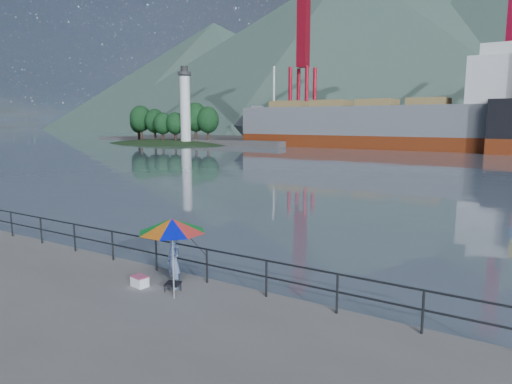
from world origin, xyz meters
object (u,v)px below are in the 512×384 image
Objects in this scene: beach_umbrella at (172,225)px; bulk_carrier at (398,123)px; fisherman at (174,261)px; cooler_bag at (140,282)px.

bulk_carrier is at bearing 100.65° from beach_umbrella.
bulk_carrier is at bearing 123.00° from fisherman.
bulk_carrier is (-12.80, 70.18, 3.32)m from fisherman.
fisherman is at bearing 131.58° from beach_umbrella.
beach_umbrella reaches higher than cooler_bag.
bulk_carrier is (-13.30, 70.74, 2.12)m from beach_umbrella.
beach_umbrella is at bearing -79.35° from bulk_carrier.
cooler_bag is at bearing -80.44° from bulk_carrier.
fisherman is 71.42m from bulk_carrier.
cooler_bag is 0.01× the size of bulk_carrier.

